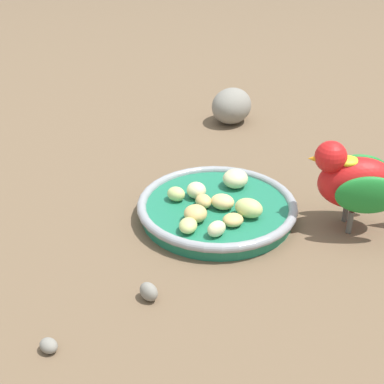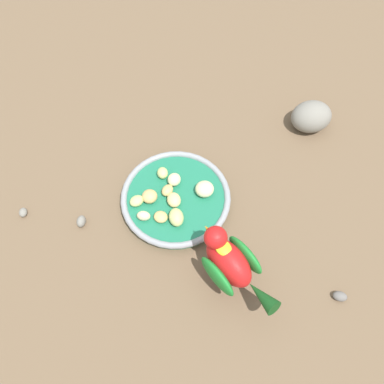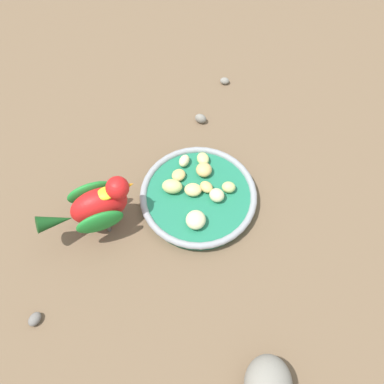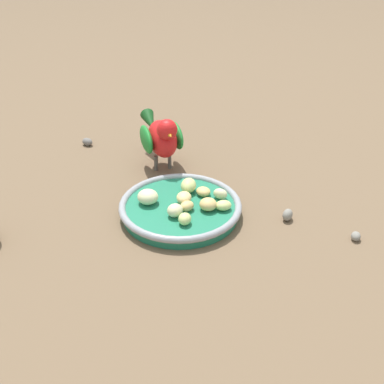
{
  "view_description": "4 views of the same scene",
  "coord_description": "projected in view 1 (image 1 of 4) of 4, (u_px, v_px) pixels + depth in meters",
  "views": [
    {
      "loc": [
        0.08,
        -0.63,
        0.39
      ],
      "look_at": [
        -0.03,
        -0.03,
        0.04
      ],
      "focal_mm": 50.63,
      "sensor_mm": 36.0,
      "label": 1
    },
    {
      "loc": [
        0.35,
        -0.19,
        0.74
      ],
      "look_at": [
        0.03,
        -0.0,
        0.06
      ],
      "focal_mm": 39.72,
      "sensor_mm": 36.0,
      "label": 2
    },
    {
      "loc": [
        0.11,
        0.41,
        0.79
      ],
      "look_at": [
        0.01,
        -0.01,
        0.06
      ],
      "focal_mm": 46.24,
      "sensor_mm": 36.0,
      "label": 3
    },
    {
      "loc": [
        -0.75,
        0.09,
        0.51
      ],
      "look_at": [
        -0.01,
        -0.04,
        0.05
      ],
      "focal_mm": 48.96,
      "sensor_mm": 36.0,
      "label": 4
    }
  ],
  "objects": [
    {
      "name": "rock_large",
      "position": [
        232.0,
        106.0,
        1.0
      ],
      "size": [
        0.09,
        0.1,
        0.06
      ],
      "primitive_type": "ellipsoid",
      "rotation": [
        0.0,
        0.0,
        4.4
      ],
      "color": "gray",
      "rests_on": "ground_plane"
    },
    {
      "name": "pebble_0",
      "position": [
        49.0,
        346.0,
        0.51
      ],
      "size": [
        0.02,
        0.02,
        0.01
      ],
      "primitive_type": "ellipsoid",
      "rotation": [
        0.0,
        0.0,
        2.7
      ],
      "color": "gray",
      "rests_on": "ground_plane"
    },
    {
      "name": "apple_piece_7",
      "position": [
        217.0,
        229.0,
        0.65
      ],
      "size": [
        0.03,
        0.03,
        0.02
      ],
      "primitive_type": "ellipsoid",
      "rotation": [
        0.0,
        0.0,
        0.93
      ],
      "color": "beige",
      "rests_on": "feeding_bowl"
    },
    {
      "name": "apple_piece_4",
      "position": [
        196.0,
        190.0,
        0.73
      ],
      "size": [
        0.04,
        0.04,
        0.02
      ],
      "primitive_type": "ellipsoid",
      "rotation": [
        0.0,
        0.0,
        5.42
      ],
      "color": "beige",
      "rests_on": "feeding_bowl"
    },
    {
      "name": "parrot",
      "position": [
        360.0,
        180.0,
        0.67
      ],
      "size": [
        0.17,
        0.09,
        0.12
      ],
      "rotation": [
        0.0,
        0.0,
        -3.0
      ],
      "color": "#59544C",
      "rests_on": "ground_plane"
    },
    {
      "name": "apple_piece_5",
      "position": [
        249.0,
        208.0,
        0.68
      ],
      "size": [
        0.04,
        0.04,
        0.02
      ],
      "primitive_type": "ellipsoid",
      "rotation": [
        0.0,
        0.0,
        2.82
      ],
      "color": "#C6D17A",
      "rests_on": "feeding_bowl"
    },
    {
      "name": "apple_piece_8",
      "position": [
        203.0,
        201.0,
        0.71
      ],
      "size": [
        0.03,
        0.03,
        0.02
      ],
      "primitive_type": "ellipsoid",
      "rotation": [
        0.0,
        0.0,
        5.25
      ],
      "color": "tan",
      "rests_on": "feeding_bowl"
    },
    {
      "name": "feeding_bowl",
      "position": [
        215.0,
        208.0,
        0.72
      ],
      "size": [
        0.21,
        0.21,
        0.03
      ],
      "color": "#1E7251",
      "rests_on": "ground_plane"
    },
    {
      "name": "ground_plane",
      "position": [
        219.0,
        209.0,
        0.74
      ],
      "size": [
        4.0,
        4.0,
        0.0
      ],
      "primitive_type": "plane",
      "color": "brown"
    },
    {
      "name": "apple_piece_1",
      "position": [
        233.0,
        220.0,
        0.67
      ],
      "size": [
        0.04,
        0.03,
        0.01
      ],
      "primitive_type": "ellipsoid",
      "rotation": [
        0.0,
        0.0,
        3.76
      ],
      "color": "tan",
      "rests_on": "feeding_bowl"
    },
    {
      "name": "apple_piece_3",
      "position": [
        176.0,
        194.0,
        0.72
      ],
      "size": [
        0.03,
        0.03,
        0.02
      ],
      "primitive_type": "ellipsoid",
      "rotation": [
        0.0,
        0.0,
        5.92
      ],
      "color": "#C6D17A",
      "rests_on": "feeding_bowl"
    },
    {
      "name": "pebble_2",
      "position": [
        149.0,
        292.0,
        0.58
      ],
      "size": [
        0.03,
        0.03,
        0.02
      ],
      "primitive_type": "ellipsoid",
      "rotation": [
        0.0,
        0.0,
        2.5
      ],
      "color": "gray",
      "rests_on": "ground_plane"
    },
    {
      "name": "apple_piece_6",
      "position": [
        235.0,
        179.0,
        0.75
      ],
      "size": [
        0.05,
        0.05,
        0.03
      ],
      "primitive_type": "ellipsoid",
      "rotation": [
        0.0,
        0.0,
        1.18
      ],
      "color": "beige",
      "rests_on": "feeding_bowl"
    },
    {
      "name": "apple_piece_9",
      "position": [
        188.0,
        226.0,
        0.66
      ],
      "size": [
        0.02,
        0.03,
        0.02
      ],
      "primitive_type": "ellipsoid",
      "rotation": [
        0.0,
        0.0,
        4.75
      ],
      "color": "#C6D17A",
      "rests_on": "feeding_bowl"
    },
    {
      "name": "apple_piece_0",
      "position": [
        223.0,
        202.0,
        0.7
      ],
      "size": [
        0.04,
        0.03,
        0.02
      ],
      "primitive_type": "ellipsoid",
      "rotation": [
        0.0,
        0.0,
        6.02
      ],
      "color": "#E5C67F",
      "rests_on": "feeding_bowl"
    },
    {
      "name": "apple_piece_2",
      "position": [
        195.0,
        214.0,
        0.68
      ],
      "size": [
        0.04,
        0.04,
        0.02
      ],
      "primitive_type": "ellipsoid",
      "rotation": [
        0.0,
        0.0,
        1.19
      ],
      "color": "tan",
      "rests_on": "feeding_bowl"
    }
  ]
}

